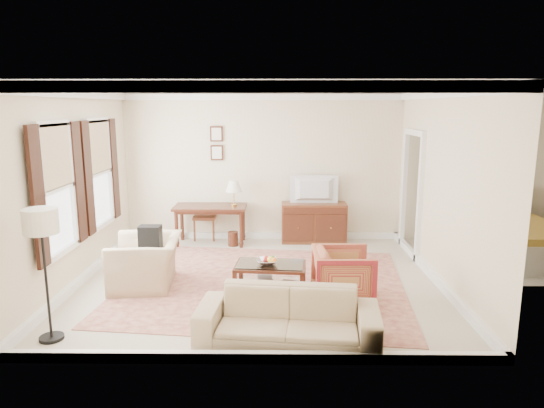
{
  "coord_description": "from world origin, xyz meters",
  "views": [
    {
      "loc": [
        0.28,
        -7.13,
        2.65
      ],
      "look_at": [
        0.2,
        0.3,
        1.15
      ],
      "focal_mm": 32.0,
      "sensor_mm": 36.0,
      "label": 1
    }
  ],
  "objects_px": {
    "sideboard": "(314,222)",
    "striped_armchair": "(343,273)",
    "coffee_table": "(270,270)",
    "writing_desk": "(210,211)",
    "sofa": "(288,309)",
    "club_armchair": "(146,254)",
    "tv": "(315,181)"
  },
  "relations": [
    {
      "from": "sideboard",
      "to": "striped_armchair",
      "type": "height_order",
      "value": "striped_armchair"
    },
    {
      "from": "coffee_table",
      "to": "striped_armchair",
      "type": "relative_size",
      "value": 1.29
    },
    {
      "from": "writing_desk",
      "to": "sofa",
      "type": "height_order",
      "value": "sofa"
    },
    {
      "from": "writing_desk",
      "to": "sideboard",
      "type": "distance_m",
      "value": 2.05
    },
    {
      "from": "sideboard",
      "to": "striped_armchair",
      "type": "distance_m",
      "value": 3.02
    },
    {
      "from": "writing_desk",
      "to": "tv",
      "type": "bearing_deg",
      "value": 4.35
    },
    {
      "from": "sideboard",
      "to": "tv",
      "type": "relative_size",
      "value": 1.41
    },
    {
      "from": "coffee_table",
      "to": "striped_armchair",
      "type": "height_order",
      "value": "striped_armchair"
    },
    {
      "from": "sofa",
      "to": "striped_armchair",
      "type": "bearing_deg",
      "value": 62.75
    },
    {
      "from": "tv",
      "to": "coffee_table",
      "type": "bearing_deg",
      "value": 72.77
    },
    {
      "from": "tv",
      "to": "sofa",
      "type": "relative_size",
      "value": 0.44
    },
    {
      "from": "club_armchair",
      "to": "sofa",
      "type": "relative_size",
      "value": 0.55
    },
    {
      "from": "coffee_table",
      "to": "club_armchair",
      "type": "xyz_separation_m",
      "value": [
        -1.86,
        0.23,
        0.17
      ]
    },
    {
      "from": "striped_armchair",
      "to": "sofa",
      "type": "height_order",
      "value": "striped_armchair"
    },
    {
      "from": "coffee_table",
      "to": "sofa",
      "type": "bearing_deg",
      "value": -81.77
    },
    {
      "from": "writing_desk",
      "to": "tv",
      "type": "height_order",
      "value": "tv"
    },
    {
      "from": "striped_armchair",
      "to": "club_armchair",
      "type": "height_order",
      "value": "club_armchair"
    },
    {
      "from": "sideboard",
      "to": "coffee_table",
      "type": "xyz_separation_m",
      "value": [
        -0.83,
        -2.68,
        -0.07
      ]
    },
    {
      "from": "sideboard",
      "to": "coffee_table",
      "type": "height_order",
      "value": "sideboard"
    },
    {
      "from": "tv",
      "to": "club_armchair",
      "type": "xyz_separation_m",
      "value": [
        -2.69,
        -2.43,
        -0.74
      ]
    },
    {
      "from": "tv",
      "to": "coffee_table",
      "type": "height_order",
      "value": "tv"
    },
    {
      "from": "striped_armchair",
      "to": "club_armchair",
      "type": "distance_m",
      "value": 2.93
    },
    {
      "from": "sofa",
      "to": "coffee_table",
      "type": "bearing_deg",
      "value": 104.13
    },
    {
      "from": "tv",
      "to": "club_armchair",
      "type": "distance_m",
      "value": 3.7
    },
    {
      "from": "writing_desk",
      "to": "club_armchair",
      "type": "relative_size",
      "value": 1.24
    },
    {
      "from": "writing_desk",
      "to": "sideboard",
      "type": "relative_size",
      "value": 1.1
    },
    {
      "from": "writing_desk",
      "to": "sideboard",
      "type": "bearing_deg",
      "value": 4.91
    },
    {
      "from": "sideboard",
      "to": "coffee_table",
      "type": "relative_size",
      "value": 1.2
    },
    {
      "from": "tv",
      "to": "sofa",
      "type": "xyz_separation_m",
      "value": [
        -0.6,
        -4.2,
        -0.83
      ]
    },
    {
      "from": "coffee_table",
      "to": "striped_armchair",
      "type": "distance_m",
      "value": 1.06
    },
    {
      "from": "club_armchair",
      "to": "sofa",
      "type": "bearing_deg",
      "value": 44.43
    },
    {
      "from": "coffee_table",
      "to": "tv",
      "type": "bearing_deg",
      "value": 72.77
    }
  ]
}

